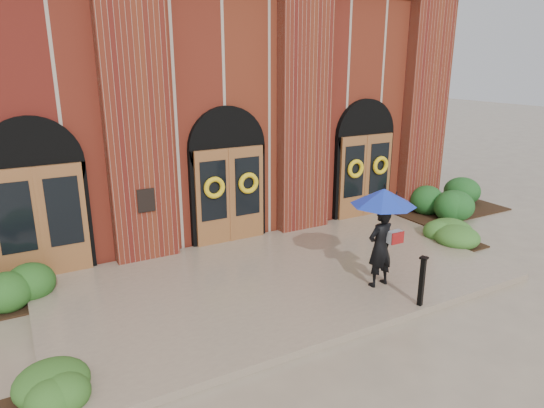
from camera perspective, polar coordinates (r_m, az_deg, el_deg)
ground at (r=10.91m, az=1.21°, el=-9.50°), size 90.00×90.00×0.00m
landing at (r=11.00m, az=0.81°, el=-8.85°), size 10.00×5.30×0.15m
church_building at (r=17.97m, az=-13.33°, el=12.09°), size 16.20×12.53×7.00m
man_with_umbrella at (r=10.27m, az=12.85°, el=-1.70°), size 1.41×1.41×2.15m
metal_post at (r=9.98m, az=17.22°, el=-8.56°), size 0.17×0.17×1.03m
hedge_wall_right at (r=16.83m, az=20.65°, el=0.55°), size 3.42×1.37×0.88m
hedge_front_left at (r=7.90m, az=-26.11°, el=-20.63°), size 1.41×1.21×0.50m
hedge_front_right at (r=13.90m, az=19.72°, el=-3.39°), size 1.56×1.33×0.55m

